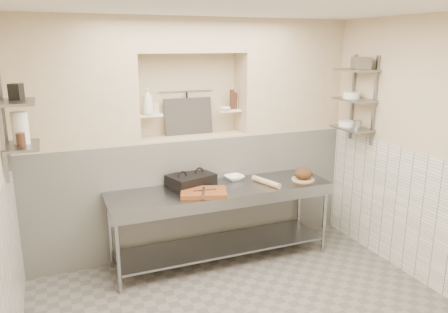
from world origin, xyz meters
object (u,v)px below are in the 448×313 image
panini_press (191,180)px  bowl_alcove (225,109)px  rolling_pin (266,182)px  prep_table (222,209)px  cutting_board (204,192)px  bottle_soap (148,102)px  mixing_bowl (234,178)px  jug_left (20,128)px  bread_loaf (303,173)px

panini_press → bowl_alcove: size_ratio=4.60×
panini_press → rolling_pin: bearing=-36.8°
prep_table → cutting_board: 0.40m
bowl_alcove → bottle_soap: bearing=179.7°
mixing_bowl → rolling_pin: bearing=-48.1°
prep_table → bowl_alcove: 1.23m
prep_table → bowl_alcove: size_ratio=20.30×
bottle_soap → jug_left: size_ratio=1.03×
cutting_board → prep_table: bearing=25.3°
bread_loaf → bottle_soap: bottle_soap is taller
bowl_alcove → prep_table: bearing=-116.4°
mixing_bowl → bottle_soap: 1.37m
prep_table → rolling_pin: (0.53, -0.07, 0.29)m
prep_table → mixing_bowl: bearing=41.6°
jug_left → bread_loaf: bearing=-0.0°
bottle_soap → rolling_pin: bearing=-25.7°
bread_loaf → jug_left: bearing=180.0°
mixing_bowl → jug_left: bearing=-172.2°
bottle_soap → bowl_alcove: bearing=-0.3°
prep_table → panini_press: (-0.30, 0.22, 0.33)m
rolling_pin → mixing_bowl: bearing=131.9°
bread_loaf → mixing_bowl: bearing=157.9°
bottle_soap → mixing_bowl: bearing=-16.8°
panini_press → bread_loaf: bread_loaf is taller
rolling_pin → bowl_alcove: (-0.28, 0.59, 0.80)m
mixing_bowl → bread_loaf: size_ratio=1.02×
prep_table → mixing_bowl: (0.26, 0.23, 0.29)m
prep_table → rolling_pin: rolling_pin is taller
prep_table → cutting_board: (-0.26, -0.12, 0.28)m
cutting_board → bowl_alcove: size_ratio=3.89×
bottle_soap → bowl_alcove: bottle_soap is taller
mixing_bowl → jug_left: jug_left is taller
mixing_bowl → bowl_alcove: bearing=90.8°
panini_press → rolling_pin: 0.88m
panini_press → bread_loaf: bearing=-30.2°
panini_press → bread_loaf: size_ratio=2.64×
bottle_soap → jug_left: (-1.31, -0.60, -0.10)m
rolling_pin → bread_loaf: size_ratio=1.94×
prep_table → bottle_soap: bearing=143.4°
prep_table → jug_left: jug_left is taller
panini_press → rolling_pin: panini_press is taller
mixing_bowl → bowl_alcove: 0.85m
cutting_board → mixing_bowl: (0.52, 0.35, 0.01)m
prep_table → rolling_pin: size_ratio=6.02×
bowl_alcove → rolling_pin: bearing=-64.8°
panini_press → cutting_board: bearing=-101.5°
panini_press → mixing_bowl: size_ratio=2.58×
panini_press → bowl_alcove: bowl_alcove is taller
panini_press → mixing_bowl: 0.56m
rolling_pin → bread_loaf: bearing=-1.0°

